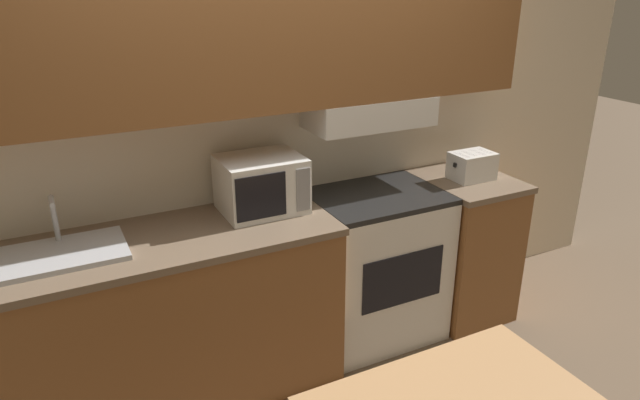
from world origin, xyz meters
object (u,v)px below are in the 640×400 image
sink_basin (61,253)px  toaster (472,166)px  microwave (261,184)px  stove_range (375,265)px

sink_basin → toaster: bearing=-0.4°
toaster → sink_basin: bearing=179.6°
microwave → toaster: microwave is taller
stove_range → toaster: 0.83m
microwave → sink_basin: 0.99m
toaster → sink_basin: (-2.28, 0.02, -0.07)m
stove_range → sink_basin: (-1.64, -0.02, 0.47)m
sink_basin → stove_range: bearing=0.6°
stove_range → sink_basin: 1.71m
toaster → stove_range: bearing=176.8°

